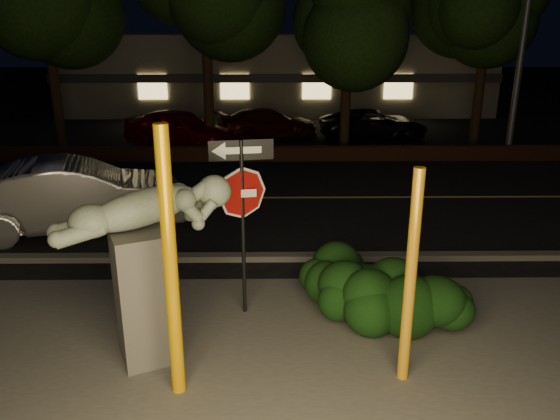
# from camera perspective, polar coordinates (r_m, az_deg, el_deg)

# --- Properties ---
(ground) EXTENTS (90.00, 90.00, 0.00)m
(ground) POSITION_cam_1_polar(r_m,az_deg,el_deg) (17.70, -0.28, 4.18)
(ground) COLOR black
(ground) RESTS_ON ground
(patio) EXTENTS (14.00, 6.00, 0.02)m
(patio) POSITION_cam_1_polar(r_m,az_deg,el_deg) (7.58, 0.35, -17.27)
(patio) COLOR #4C4944
(patio) RESTS_ON ground
(road) EXTENTS (80.00, 8.00, 0.01)m
(road) POSITION_cam_1_polar(r_m,az_deg,el_deg) (14.81, -0.20, 1.27)
(road) COLOR black
(road) RESTS_ON ground
(lane_marking) EXTENTS (80.00, 0.12, 0.00)m
(lane_marking) POSITION_cam_1_polar(r_m,az_deg,el_deg) (14.81, -0.20, 1.32)
(lane_marking) COLOR tan
(lane_marking) RESTS_ON road
(curb) EXTENTS (80.00, 0.25, 0.12)m
(curb) POSITION_cam_1_polar(r_m,az_deg,el_deg) (10.95, -0.01, -4.94)
(curb) COLOR #4C4944
(curb) RESTS_ON ground
(brick_wall) EXTENTS (40.00, 0.35, 0.50)m
(brick_wall) POSITION_cam_1_polar(r_m,az_deg,el_deg) (18.90, -0.31, 5.91)
(brick_wall) COLOR #4A2417
(brick_wall) RESTS_ON ground
(parking_lot) EXTENTS (40.00, 12.00, 0.01)m
(parking_lot) POSITION_cam_1_polar(r_m,az_deg,el_deg) (24.53, -0.40, 8.33)
(parking_lot) COLOR black
(parking_lot) RESTS_ON ground
(building) EXTENTS (22.00, 10.20, 4.00)m
(building) POSITION_cam_1_polar(r_m,az_deg,el_deg) (32.20, -0.49, 14.42)
(building) COLOR gray
(building) RESTS_ON ground
(yellow_pole_left) EXTENTS (0.17, 0.17, 3.46)m
(yellow_pole_left) POSITION_cam_1_polar(r_m,az_deg,el_deg) (6.63, -11.36, -6.02)
(yellow_pole_left) COLOR #FFB105
(yellow_pole_left) RESTS_ON ground
(yellow_pole_right) EXTENTS (0.14, 0.14, 2.90)m
(yellow_pole_right) POSITION_cam_1_polar(r_m,az_deg,el_deg) (7.06, 13.46, -7.12)
(yellow_pole_right) COLOR #F8A81A
(yellow_pole_right) RESTS_ON ground
(signpost) EXTENTS (0.96, 0.20, 2.86)m
(signpost) POSITION_cam_1_polar(r_m,az_deg,el_deg) (8.31, -3.97, 1.72)
(signpost) COLOR black
(signpost) RESTS_ON ground
(sculpture) EXTENTS (2.32, 1.47, 2.55)m
(sculpture) POSITION_cam_1_polar(r_m,az_deg,el_deg) (7.49, -13.93, -4.52)
(sculpture) COLOR #4C4944
(sculpture) RESTS_ON ground
(hedge_center) EXTENTS (2.03, 1.16, 1.00)m
(hedge_center) POSITION_cam_1_polar(r_m,az_deg,el_deg) (9.33, 6.86, -6.51)
(hedge_center) COLOR black
(hedge_center) RESTS_ON ground
(hedge_right) EXTENTS (1.84, 1.05, 1.17)m
(hedge_right) POSITION_cam_1_polar(r_m,az_deg,el_deg) (8.50, 9.75, -8.68)
(hedge_right) COLOR black
(hedge_right) RESTS_ON ground
(hedge_far_right) EXTENTS (1.65, 1.29, 1.00)m
(hedge_far_right) POSITION_cam_1_polar(r_m,az_deg,el_deg) (8.80, 14.97, -8.72)
(hedge_far_right) COLOR black
(hedge_far_right) RESTS_ON ground
(silver_sedan) EXTENTS (5.19, 3.08, 1.62)m
(silver_sedan) POSITION_cam_1_polar(r_m,az_deg,el_deg) (13.16, -20.61, 1.42)
(silver_sedan) COLOR #AAAAAE
(silver_sedan) RESTS_ON ground
(parked_car_red) EXTENTS (4.63, 3.34, 1.46)m
(parked_car_red) POSITION_cam_1_polar(r_m,az_deg,el_deg) (21.29, -10.48, 8.39)
(parked_car_red) COLOR maroon
(parked_car_red) RESTS_ON ground
(parked_car_darkred) EXTENTS (4.53, 3.15, 1.22)m
(parked_car_darkred) POSITION_cam_1_polar(r_m,az_deg,el_deg) (22.72, -1.28, 9.03)
(parked_car_darkred) COLOR #440F05
(parked_car_darkred) RESTS_ON ground
(parked_car_dark) EXTENTS (4.49, 2.32, 1.21)m
(parked_car_dark) POSITION_cam_1_polar(r_m,az_deg,el_deg) (22.88, 9.74, 8.82)
(parked_car_dark) COLOR black
(parked_car_dark) RESTS_ON ground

